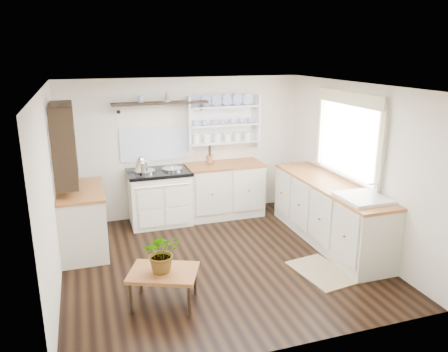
{
  "coord_description": "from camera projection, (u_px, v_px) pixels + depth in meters",
  "views": [
    {
      "loc": [
        -1.59,
        -5.06,
        2.72
      ],
      "look_at": [
        0.15,
        0.25,
        1.1
      ],
      "focal_mm": 35.0,
      "sensor_mm": 36.0,
      "label": 1
    }
  ],
  "objects": [
    {
      "name": "plate_rack",
      "position": [
        222.0,
        122.0,
        7.31
      ],
      "size": [
        1.2,
        0.22,
        0.9
      ],
      "color": "white",
      "rests_on": "wall_back"
    },
    {
      "name": "belfast_sink",
      "position": [
        362.0,
        207.0,
        5.54
      ],
      "size": [
        0.55,
        0.6,
        0.45
      ],
      "color": "white",
      "rests_on": "right_cabinets"
    },
    {
      "name": "wall_right",
      "position": [
        355.0,
        166.0,
        6.13
      ],
      "size": [
        0.02,
        3.8,
        2.3
      ],
      "primitive_type": "cube",
      "color": "silver",
      "rests_on": "ground"
    },
    {
      "name": "ceiling",
      "position": [
        219.0,
        86.0,
        5.21
      ],
      "size": [
        4.0,
        3.8,
        0.01
      ],
      "primitive_type": "cube",
      "color": "white",
      "rests_on": "wall_back"
    },
    {
      "name": "wall_back",
      "position": [
        185.0,
        148.0,
        7.26
      ],
      "size": [
        4.0,
        0.02,
        2.3
      ],
      "primitive_type": "cube",
      "color": "silver",
      "rests_on": "ground"
    },
    {
      "name": "utensil_crock",
      "position": [
        209.0,
        159.0,
        7.22
      ],
      "size": [
        0.11,
        0.11,
        0.13
      ],
      "primitive_type": "cylinder",
      "color": "#955836",
      "rests_on": "back_cabinets"
    },
    {
      "name": "floor",
      "position": [
        219.0,
        261.0,
        5.85
      ],
      "size": [
        4.0,
        3.8,
        0.01
      ],
      "primitive_type": "cube",
      "color": "black",
      "rests_on": "ground"
    },
    {
      "name": "right_cabinets",
      "position": [
        329.0,
        212.0,
        6.32
      ],
      "size": [
        0.62,
        2.43,
        0.9
      ],
      "color": "beige",
      "rests_on": "floor"
    },
    {
      "name": "high_shelf",
      "position": [
        160.0,
        104.0,
        6.82
      ],
      "size": [
        1.5,
        0.29,
        0.16
      ],
      "color": "black",
      "rests_on": "wall_back"
    },
    {
      "name": "center_table",
      "position": [
        163.0,
        275.0,
        4.77
      ],
      "size": [
        0.88,
        0.76,
        0.4
      ],
      "rotation": [
        0.0,
        0.0,
        -0.4
      ],
      "color": "brown",
      "rests_on": "floor"
    },
    {
      "name": "potted_plant",
      "position": [
        162.0,
        252.0,
        4.7
      ],
      "size": [
        0.44,
        0.4,
        0.45
      ],
      "primitive_type": "imported",
      "rotation": [
        0.0,
        0.0,
        -0.13
      ],
      "color": "#3F7233",
      "rests_on": "center_table"
    },
    {
      "name": "wall_left",
      "position": [
        51.0,
        194.0,
        4.93
      ],
      "size": [
        0.02,
        3.8,
        2.3
      ],
      "primitive_type": "cube",
      "color": "silver",
      "rests_on": "ground"
    },
    {
      "name": "floor_rug",
      "position": [
        322.0,
        272.0,
        5.53
      ],
      "size": [
        0.67,
        0.92,
        0.02
      ],
      "primitive_type": "cube",
      "rotation": [
        0.0,
        0.0,
        0.14
      ],
      "color": "olive",
      "rests_on": "floor"
    },
    {
      "name": "window",
      "position": [
        348.0,
        135.0,
        6.13
      ],
      "size": [
        0.08,
        1.55,
        1.22
      ],
      "color": "white",
      "rests_on": "wall_right"
    },
    {
      "name": "kettle",
      "position": [
        141.0,
        164.0,
        6.64
      ],
      "size": [
        0.19,
        0.19,
        0.23
      ],
      "primitive_type": null,
      "color": "silver",
      "rests_on": "aga_cooker"
    },
    {
      "name": "aga_cooker",
      "position": [
        160.0,
        197.0,
        7.0
      ],
      "size": [
        0.99,
        0.69,
        0.91
      ],
      "color": "white",
      "rests_on": "floor"
    },
    {
      "name": "left_cabinets",
      "position": [
        83.0,
        220.0,
        6.03
      ],
      "size": [
        0.62,
        1.13,
        0.9
      ],
      "color": "beige",
      "rests_on": "floor"
    },
    {
      "name": "left_shelving",
      "position": [
        64.0,
        143.0,
        5.69
      ],
      "size": [
        0.28,
        0.8,
        1.05
      ],
      "primitive_type": "cube",
      "color": "black",
      "rests_on": "wall_left"
    },
    {
      "name": "back_cabinets",
      "position": [
        225.0,
        189.0,
        7.36
      ],
      "size": [
        1.27,
        0.63,
        0.9
      ],
      "color": "beige",
      "rests_on": "floor"
    }
  ]
}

